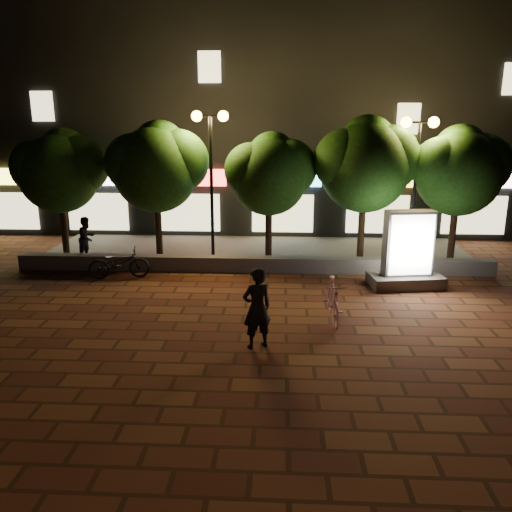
# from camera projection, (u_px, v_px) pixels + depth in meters

# --- Properties ---
(ground) EXTENTS (80.00, 80.00, 0.00)m
(ground) POSITION_uv_depth(u_px,v_px,m) (244.00, 315.00, 13.29)
(ground) COLOR brown
(ground) RESTS_ON ground
(retaining_wall) EXTENTS (16.00, 0.45, 0.50)m
(retaining_wall) POSITION_uv_depth(u_px,v_px,m) (253.00, 264.00, 17.08)
(retaining_wall) COLOR slate
(retaining_wall) RESTS_ON ground
(sidewalk) EXTENTS (16.00, 5.00, 0.08)m
(sidewalk) POSITION_uv_depth(u_px,v_px,m) (256.00, 252.00, 19.55)
(sidewalk) COLOR slate
(sidewalk) RESTS_ON ground
(building_block) EXTENTS (28.00, 8.12, 11.30)m
(building_block) POSITION_uv_depth(u_px,v_px,m) (263.00, 119.00, 24.52)
(building_block) COLOR black
(building_block) RESTS_ON ground
(tree_far_left) EXTENTS (3.36, 2.80, 4.63)m
(tree_far_left) POSITION_uv_depth(u_px,v_px,m) (60.00, 168.00, 18.05)
(tree_far_left) COLOR #311E13
(tree_far_left) RESTS_ON sidewalk
(tree_left) EXTENTS (3.60, 3.00, 4.89)m
(tree_left) POSITION_uv_depth(u_px,v_px,m) (157.00, 164.00, 17.83)
(tree_left) COLOR #311E13
(tree_left) RESTS_ON sidewalk
(tree_mid) EXTENTS (3.24, 2.70, 4.50)m
(tree_mid) POSITION_uv_depth(u_px,v_px,m) (271.00, 171.00, 17.69)
(tree_mid) COLOR #311E13
(tree_mid) RESTS_ON sidewalk
(tree_right) EXTENTS (3.72, 3.10, 5.07)m
(tree_right) POSITION_uv_depth(u_px,v_px,m) (366.00, 162.00, 17.44)
(tree_right) COLOR #311E13
(tree_right) RESTS_ON sidewalk
(tree_far_right) EXTENTS (3.48, 2.90, 4.76)m
(tree_far_right) POSITION_uv_depth(u_px,v_px,m) (460.00, 168.00, 17.33)
(tree_far_right) COLOR #311E13
(tree_far_right) RESTS_ON sidewalk
(street_lamp_left) EXTENTS (1.26, 0.36, 5.18)m
(street_lamp_left) POSITION_uv_depth(u_px,v_px,m) (211.00, 148.00, 17.33)
(street_lamp_left) COLOR black
(street_lamp_left) RESTS_ON sidewalk
(street_lamp_right) EXTENTS (1.26, 0.36, 4.98)m
(street_lamp_right) POSITION_uv_depth(u_px,v_px,m) (417.00, 153.00, 17.02)
(street_lamp_right) COLOR black
(street_lamp_right) RESTS_ON sidewalk
(ad_kiosk) EXTENTS (2.32, 1.40, 2.36)m
(ad_kiosk) POSITION_uv_depth(u_px,v_px,m) (407.00, 256.00, 15.35)
(ad_kiosk) COLOR slate
(ad_kiosk) RESTS_ON ground
(scooter_pink) EXTENTS (0.58, 1.83, 1.09)m
(scooter_pink) POSITION_uv_depth(u_px,v_px,m) (333.00, 300.00, 12.80)
(scooter_pink) COLOR #CF87AB
(scooter_pink) RESTS_ON ground
(rider) EXTENTS (0.81, 0.71, 1.87)m
(rider) POSITION_uv_depth(u_px,v_px,m) (257.00, 308.00, 11.18)
(rider) COLOR black
(rider) RESTS_ON ground
(scooter_parked) EXTENTS (2.01, 1.05, 1.01)m
(scooter_parked) POSITION_uv_depth(u_px,v_px,m) (119.00, 263.00, 16.26)
(scooter_parked) COLOR black
(scooter_parked) RESTS_ON ground
(pedestrian) EXTENTS (0.78, 0.89, 1.55)m
(pedestrian) POSITION_uv_depth(u_px,v_px,m) (87.00, 238.00, 18.19)
(pedestrian) COLOR black
(pedestrian) RESTS_ON sidewalk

